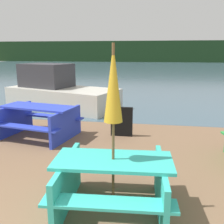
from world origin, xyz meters
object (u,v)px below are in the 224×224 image
Objects in this scene: boat at (58,92)px; signboard at (122,122)px; picnic_table_blue at (39,119)px; picnic_table_teal at (113,180)px; umbrella_gold at (113,86)px.

signboard is at bearing -28.22° from boat.
signboard is (2.83, -3.08, -0.22)m from boat.
signboard is (2.03, 0.41, -0.10)m from picnic_table_blue.
picnic_table_teal is 3.62m from picnic_table_blue.
picnic_table_blue is at bearing 130.00° from picnic_table_teal.
boat reaches higher than picnic_table_teal.
umbrella_gold is 7.09m from boat.
signboard is (-0.30, 3.18, -1.32)m from umbrella_gold.
picnic_table_blue is 0.93× the size of umbrella_gold.
picnic_table_teal is 2.19× the size of signboard.
umbrella_gold is 3.45m from signboard.
picnic_table_teal is at bearing -44.24° from boat.
umbrella_gold is at bearing -50.00° from picnic_table_blue.
umbrella_gold reaches higher than picnic_table_blue.
boat is 6.05× the size of signboard.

